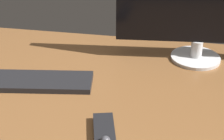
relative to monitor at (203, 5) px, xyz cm
name	(u,v)px	position (x,y,z in cm)	size (l,w,h in cm)	color
desk	(98,95)	(-29.71, -27.26, -21.30)	(140.00, 84.00, 2.00)	brown
monitor	(203,5)	(0.00, 0.00, 0.00)	(57.05, 17.55, 37.88)	silver
keyboard	(24,81)	(-53.72, -26.67, -19.42)	(42.85, 11.41, 1.77)	black
media_remote	(105,138)	(-23.29, -48.66, -19.11)	(9.51, 18.10, 3.82)	black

